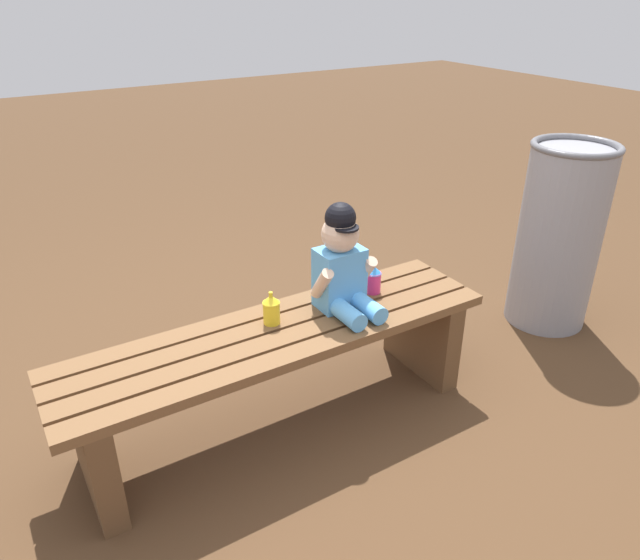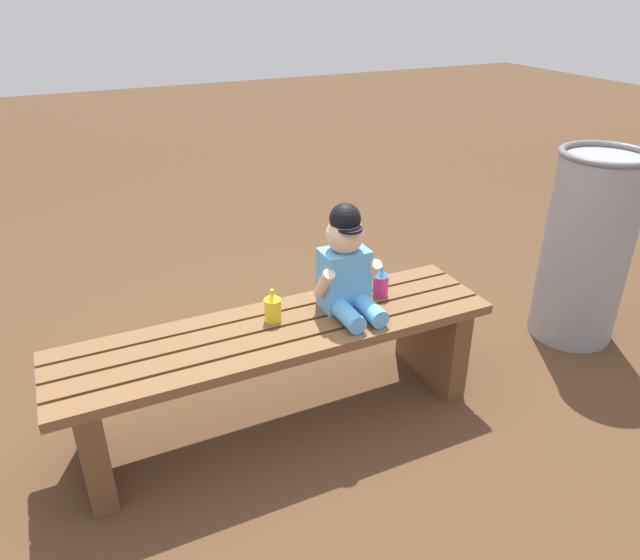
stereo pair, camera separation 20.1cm
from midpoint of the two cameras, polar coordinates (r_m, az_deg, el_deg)
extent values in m
plane|color=#4C331E|center=(2.32, -6.19, -13.44)|extent=(16.00, 16.00, 0.00)
cube|color=brown|center=(1.98, -4.79, -7.31)|extent=(1.58, 0.09, 0.04)
cube|color=brown|center=(2.05, -6.10, -5.93)|extent=(1.58, 0.09, 0.04)
cube|color=brown|center=(2.13, -7.31, -4.64)|extent=(1.58, 0.09, 0.04)
cube|color=brown|center=(2.21, -8.42, -3.44)|extent=(1.58, 0.09, 0.04)
cube|color=brown|center=(2.09, -23.70, -14.79)|extent=(0.08, 0.39, 0.37)
cube|color=brown|center=(2.50, 7.50, -4.92)|extent=(0.08, 0.39, 0.37)
cube|color=#59A5E5|center=(2.16, -0.76, 0.17)|extent=(0.17, 0.12, 0.23)
sphere|color=beige|center=(2.09, -0.79, 4.39)|extent=(0.14, 0.14, 0.14)
cylinder|color=black|center=(2.05, -0.26, 5.01)|extent=(0.09, 0.09, 0.01)
sphere|color=black|center=(2.07, -0.80, 5.96)|extent=(0.11, 0.11, 0.11)
cylinder|color=#5DAEF0|center=(2.09, -0.12, -3.37)|extent=(0.07, 0.16, 0.07)
cylinder|color=#5DAEF0|center=(2.14, 1.94, -2.72)|extent=(0.07, 0.16, 0.07)
cylinder|color=beige|center=(2.09, -2.55, -0.41)|extent=(0.04, 0.12, 0.14)
cylinder|color=beige|center=(2.18, 1.76, 0.79)|extent=(0.04, 0.12, 0.14)
cylinder|color=yellow|center=(2.10, -7.50, -3.22)|extent=(0.06, 0.06, 0.08)
cone|color=yellow|center=(2.08, -7.59, -1.92)|extent=(0.06, 0.06, 0.03)
cylinder|color=yellow|center=(2.07, -7.62, -1.48)|extent=(0.01, 0.01, 0.02)
cylinder|color=#E5337F|center=(2.29, 2.66, -0.29)|extent=(0.06, 0.06, 0.08)
cone|color=#338CE5|center=(2.27, 2.69, 0.94)|extent=(0.06, 0.06, 0.03)
cylinder|color=#338CE5|center=(2.26, 2.70, 1.35)|extent=(0.01, 0.01, 0.02)
cylinder|color=gray|center=(2.92, 20.23, 3.67)|extent=(0.37, 0.37, 0.85)
torus|color=slate|center=(2.79, 21.67, 11.86)|extent=(0.38, 0.38, 0.03)
camera|label=1|loc=(0.10, -92.86, -1.47)|focal=33.19mm
camera|label=2|loc=(0.10, 87.14, 1.47)|focal=33.19mm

